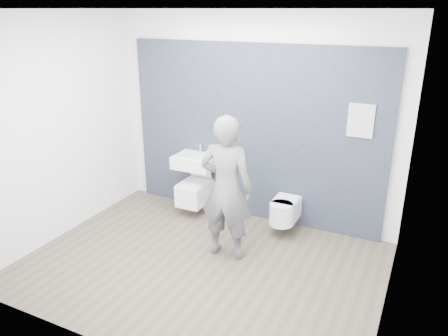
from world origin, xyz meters
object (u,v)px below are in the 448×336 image
at_px(toilet_square, 195,191).
at_px(visitor, 226,188).
at_px(washbasin, 195,161).
at_px(toilet_rounded, 284,211).

distance_m(toilet_square, visitor, 1.35).
xyz_separation_m(washbasin, toilet_square, (0.00, -0.04, -0.44)).
xyz_separation_m(washbasin, visitor, (0.91, -0.88, 0.09)).
height_order(toilet_square, visitor, visitor).
distance_m(washbasin, toilet_rounded, 1.43).
bearing_deg(toilet_rounded, toilet_square, 179.34).
xyz_separation_m(toilet_square, toilet_rounded, (1.35, -0.02, -0.02)).
height_order(washbasin, toilet_square, washbasin).
bearing_deg(toilet_rounded, visitor, -118.14).
bearing_deg(visitor, washbasin, -47.94).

